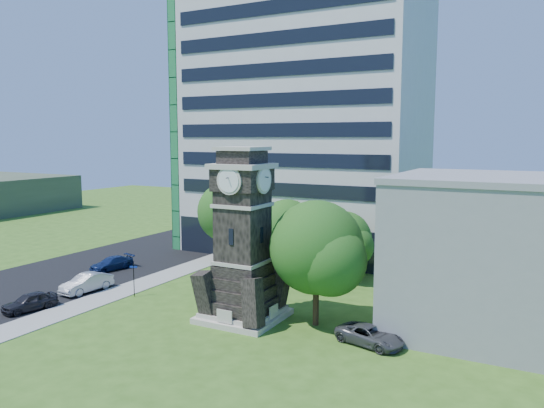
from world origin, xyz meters
The scene contains 16 objects.
ground centered at (0.00, 0.00, 0.00)m, with size 160.00×160.00×0.00m, color #365E1A.
sidewalk centered at (-9.50, 5.00, 0.03)m, with size 3.00×70.00×0.06m, color gray.
street centered at (-18.00, 5.00, 0.01)m, with size 14.00×80.00×0.02m, color black.
clock_tower centered at (3.00, 2.00, 5.28)m, with size 5.40×5.40×12.22m.
office_tall centered at (-3.20, 25.84, 14.22)m, with size 26.20×15.11×28.60m.
office_low centered at (19.97, 8.00, 5.21)m, with size 15.20×12.20×10.40m.
car_street_south centered at (-12.03, -3.99, 0.67)m, with size 1.59×3.95×1.35m, color black.
car_street_mid centered at (-12.06, 1.50, 0.75)m, with size 1.59×4.57×1.50m, color #93959A.
car_street_north centered at (-15.67, 7.95, 0.64)m, with size 1.79×4.41×1.28m, color navy.
car_east_lot centered at (12.47, 1.59, 0.61)m, with size 2.02×4.38×1.22m, color #48484D.
park_bench centered at (2.77, 1.19, 0.50)m, with size 1.83×0.49×0.95m.
street_sign centered at (-7.60, 2.36, 1.64)m, with size 0.63×0.06×2.61m.
tree_nw centered at (-8.21, 17.39, 4.85)m, with size 6.99×6.35×8.22m.
tree_nc centered at (-1.01, 17.14, 3.79)m, with size 6.32×5.74×6.82m.
tree_ne centered at (5.72, 15.01, 3.66)m, with size 5.54×5.03×6.33m.
tree_east centered at (8.15, 3.27, 5.24)m, with size 7.06×6.42×8.67m.
Camera 1 is at (22.07, -29.22, 12.82)m, focal length 35.00 mm.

